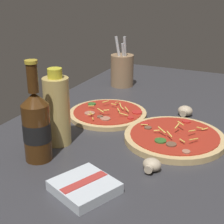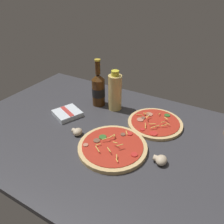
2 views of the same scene
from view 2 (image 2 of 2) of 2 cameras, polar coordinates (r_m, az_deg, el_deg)
The scene contains 8 objects.
counter_slab at distance 98.06cm, azimuth 4.07°, elevation -7.90°, with size 160.00×90.00×2.50cm.
pizza_near at distance 92.00cm, azimuth 0.15°, elevation -9.11°, with size 28.92×28.92×4.67cm.
pizza_far at distance 108.20cm, azimuth 11.15°, elevation -2.82°, with size 26.41×26.41×3.88cm.
beer_bottle at distance 119.27cm, azimuth -3.56°, elevation 5.99°, with size 7.08×7.08×26.03cm.
oil_bottle at distance 114.72cm, azimuth 0.78°, elevation 5.26°, with size 7.13×7.13×21.73cm.
mushroom_left at distance 100.43cm, azimuth -9.06°, elevation -5.10°, with size 4.83×4.60×3.22cm.
mushroom_right at distance 87.32cm, azimuth 12.60°, elevation -12.13°, with size 5.30×5.04×3.53cm.
dish_towel at distance 115.20cm, azimuth -11.59°, elevation -0.33°, with size 15.94×16.08×2.56cm.
Camera 2 is at (31.67, -68.60, 63.76)cm, focal length 35.00 mm.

